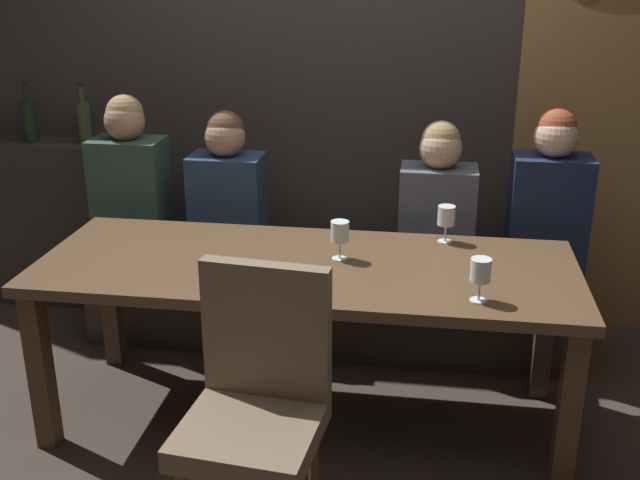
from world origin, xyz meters
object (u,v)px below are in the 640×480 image
at_px(dining_table, 306,282).
at_px(banquette_bench, 329,304).
at_px(wine_glass_end_left, 340,233).
at_px(wine_bottle_dark_red, 29,120).
at_px(wine_glass_end_right, 446,217).
at_px(chair_near_side, 257,394).
at_px(wine_glass_far_right, 481,271).
at_px(diner_bearded, 227,192).
at_px(diner_near_end, 549,201).
at_px(diner_far_end, 437,203).
at_px(wine_bottle_pale_label, 84,121).
at_px(diner_redhead, 130,182).

distance_m(dining_table, banquette_bench, 0.82).
bearing_deg(wine_glass_end_left, wine_bottle_dark_red, 152.50).
height_order(dining_table, wine_glass_end_right, wine_glass_end_right).
height_order(chair_near_side, wine_bottle_dark_red, wine_bottle_dark_red).
distance_m(chair_near_side, wine_glass_far_right, 0.90).
bearing_deg(diner_bearded, banquette_bench, 0.40).
distance_m(wine_glass_far_right, wine_glass_end_right, 0.61).
bearing_deg(diner_near_end, diner_far_end, -179.00).
relative_size(chair_near_side, diner_near_end, 1.19).
relative_size(dining_table, diner_near_end, 2.67).
height_order(diner_bearded, wine_glass_end_left, diner_bearded).
distance_m(chair_near_side, diner_far_end, 1.53).
bearing_deg(wine_bottle_pale_label, wine_glass_far_right, -32.08).
bearing_deg(wine_glass_far_right, wine_bottle_pale_label, 147.92).
bearing_deg(wine_glass_far_right, diner_far_end, 99.33).
bearing_deg(wine_glass_end_left, diner_near_end, 34.58).
xyz_separation_m(diner_near_end, wine_glass_end_left, (-0.91, -0.63, 0.01)).
relative_size(diner_near_end, wine_glass_end_left, 5.02).
bearing_deg(wine_bottle_dark_red, diner_bearded, -15.19).
bearing_deg(diner_near_end, wine_glass_far_right, -110.62).
distance_m(diner_redhead, wine_bottle_pale_label, 0.56).
distance_m(diner_far_end, wine_glass_end_right, 0.36).
relative_size(banquette_bench, wine_glass_far_right, 15.24).
xyz_separation_m(wine_bottle_dark_red, wine_glass_end_left, (1.85, -0.96, -0.22)).
bearing_deg(chair_near_side, wine_glass_far_right, 31.92).
xyz_separation_m(dining_table, diner_far_end, (0.53, 0.68, 0.15)).
height_order(dining_table, diner_far_end, diner_far_end).
bearing_deg(chair_near_side, banquette_bench, 88.25).
xyz_separation_m(chair_near_side, diner_bearded, (-0.47, 1.42, 0.25)).
bearing_deg(wine_glass_end_right, wine_bottle_dark_red, 163.12).
distance_m(diner_bearded, wine_glass_end_right, 1.14).
bearing_deg(wine_bottle_dark_red, banquette_bench, -10.63).
bearing_deg(wine_glass_far_right, diner_bearded, 141.10).
height_order(dining_table, banquette_bench, dining_table).
xyz_separation_m(diner_near_end, wine_bottle_dark_red, (-2.76, 0.33, 0.23)).
bearing_deg(diner_bearded, wine_glass_far_right, -38.90).
xyz_separation_m(diner_far_end, wine_bottle_pale_label, (-1.93, 0.36, 0.27)).
distance_m(diner_far_end, wine_glass_end_left, 0.74).
distance_m(diner_bearded, wine_bottle_dark_red, 1.27).
xyz_separation_m(wine_bottle_dark_red, wine_glass_end_right, (2.28, -0.69, -0.21)).
relative_size(wine_bottle_dark_red, wine_glass_far_right, 1.99).
xyz_separation_m(wine_bottle_pale_label, wine_glass_end_right, (1.96, -0.71, -0.21)).
distance_m(diner_far_end, wine_bottle_pale_label, 1.98).
height_order(banquette_bench, wine_bottle_pale_label, wine_bottle_pale_label).
bearing_deg(wine_glass_far_right, diner_redhead, 150.64).
bearing_deg(diner_near_end, banquette_bench, 179.42).
height_order(banquette_bench, wine_bottle_dark_red, wine_bottle_dark_red).
height_order(diner_near_end, wine_bottle_pale_label, wine_bottle_pale_label).
bearing_deg(dining_table, wine_bottle_pale_label, 143.53).
bearing_deg(wine_bottle_pale_label, wine_glass_end_right, -19.75).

